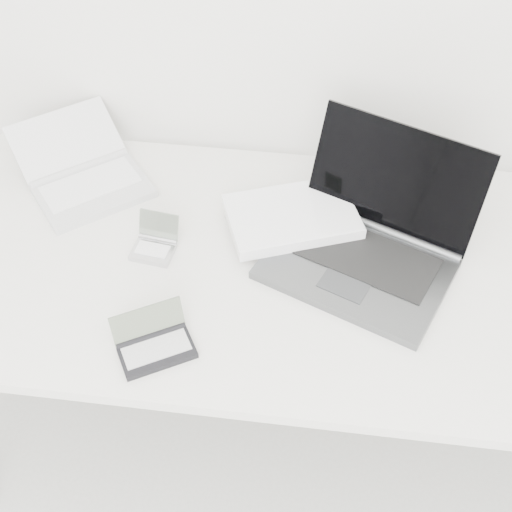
# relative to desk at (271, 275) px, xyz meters

# --- Properties ---
(desk) EXTENTS (1.60, 0.80, 0.73)m
(desk) POSITION_rel_desk_xyz_m (0.00, 0.00, 0.00)
(desk) COLOR white
(desk) RESTS_ON ground
(laptop_large) EXTENTS (0.61, 0.50, 0.26)m
(laptop_large) POSITION_rel_desk_xyz_m (0.16, 0.07, 0.09)
(laptop_large) COLOR #56585A
(laptop_large) RESTS_ON desk
(netbook_open_white) EXTENTS (0.42, 0.43, 0.11)m
(netbook_open_white) POSITION_rel_desk_xyz_m (-0.50, 0.21, 0.07)
(netbook_open_white) COLOR silver
(netbook_open_white) RESTS_ON desk
(pda_silver) EXTENTS (0.11, 0.11, 0.08)m
(pda_silver) POSITION_rel_desk_xyz_m (-0.28, 0.01, 0.06)
(pda_silver) COLOR silver
(pda_silver) RESTS_ON desk
(palmtop_charcoal) EXTENTS (0.19, 0.17, 0.08)m
(palmtop_charcoal) POSITION_rel_desk_xyz_m (-0.21, -0.27, 0.06)
(palmtop_charcoal) COLOR black
(palmtop_charcoal) RESTS_ON desk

